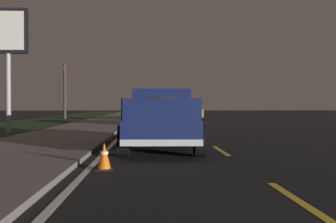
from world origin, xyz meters
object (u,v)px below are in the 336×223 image
sedan_tan (190,111)px  gas_price_sign (8,40)px  bare_tree_far (65,89)px  sedan_white (155,112)px  sedan_silver (158,114)px  pickup_truck (161,117)px  traffic_cone_near (104,156)px

sedan_tan → gas_price_sign: (-16.60, 10.58, 3.71)m
gas_price_sign → bare_tree_far: gas_price_sign is taller
sedan_white → sedan_silver: same height
sedan_white → sedan_tan: 4.30m
pickup_truck → sedan_white: pickup_truck is taller
pickup_truck → gas_price_sign: (7.31, 7.23, 3.51)m
sedan_tan → sedan_silver: bearing=163.5°
sedan_tan → bare_tree_far: (3.12, 12.06, 2.16)m
sedan_white → bare_tree_far: 10.81m
pickup_truck → sedan_tan: pickup_truck is taller
pickup_truck → sedan_tan: 24.15m
traffic_cone_near → pickup_truck: bearing=-18.4°
sedan_tan → sedan_silver: 11.10m
sedan_white → sedan_tan: size_ratio=1.00×
pickup_truck → sedan_tan: size_ratio=1.23×
bare_tree_far → traffic_cone_near: bearing=-166.5°
sedan_tan → traffic_cone_near: 28.23m
sedan_tan → traffic_cone_near: size_ratio=7.66×
sedan_silver → gas_price_sign: 10.22m
pickup_truck → bare_tree_far: bearing=17.9°
pickup_truck → traffic_cone_near: pickup_truck is taller
pickup_truck → traffic_cone_near: bearing=161.6°
sedan_white → bare_tree_far: (5.91, 8.79, 2.16)m
gas_price_sign → bare_tree_far: 19.84m
gas_price_sign → bare_tree_far: size_ratio=1.06×
sedan_white → pickup_truck: bearing=179.8°
sedan_white → gas_price_sign: (-13.81, 7.31, 3.71)m
sedan_white → traffic_cone_near: bearing=176.8°
pickup_truck → sedan_white: size_ratio=1.23×
sedan_silver → traffic_cone_near: bearing=175.0°
sedan_white → bare_tree_far: size_ratio=0.77×
sedan_tan → bare_tree_far: bearing=75.5°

